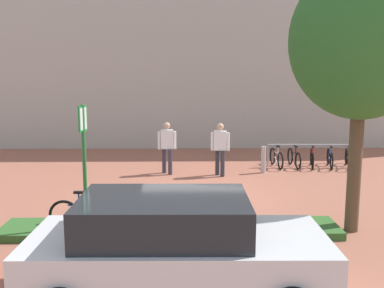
{
  "coord_description": "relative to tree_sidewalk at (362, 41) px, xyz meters",
  "views": [
    {
      "loc": [
        -0.24,
        -11.13,
        3.27
      ],
      "look_at": [
        -0.0,
        1.35,
        1.29
      ],
      "focal_mm": 41.12,
      "sensor_mm": 36.0,
      "label": 1
    }
  ],
  "objects": [
    {
      "name": "ground_plane",
      "position": [
        -3.29,
        2.3,
        -3.92
      ],
      "size": [
        60.0,
        60.0,
        0.0
      ],
      "primitive_type": "plane",
      "color": "#9E5B47"
    },
    {
      "name": "building_facade",
      "position": [
        -3.29,
        11.1,
        1.08
      ],
      "size": [
        28.0,
        1.2,
        10.0
      ],
      "primitive_type": "cube",
      "color": "#B2ADA3",
      "rests_on": "ground"
    },
    {
      "name": "planter_strip",
      "position": [
        -3.82,
        -0.05,
        -3.84
      ],
      "size": [
        7.0,
        1.1,
        0.16
      ],
      "primitive_type": "cube",
      "color": "#336028",
      "rests_on": "ground"
    },
    {
      "name": "tree_sidewalk",
      "position": [
        0.0,
        0.0,
        0.0
      ],
      "size": [
        2.88,
        2.88,
        5.52
      ],
      "color": "brown",
      "rests_on": "ground"
    },
    {
      "name": "parking_sign_post",
      "position": [
        -5.55,
        -0.05,
        -2.18
      ],
      "size": [
        0.1,
        0.36,
        2.67
      ],
      "color": "#2D7238",
      "rests_on": "ground"
    },
    {
      "name": "bike_at_sign",
      "position": [
        -5.55,
        0.11,
        -3.57
      ],
      "size": [
        1.68,
        0.42,
        0.86
      ],
      "color": "black",
      "rests_on": "ground"
    },
    {
      "name": "bike_rack_cluster",
      "position": [
        1.03,
        6.45,
        -3.57
      ],
      "size": [
        3.21,
        1.66,
        0.83
      ],
      "color": "#99999E",
      "rests_on": "ground"
    },
    {
      "name": "bollard_steel",
      "position": [
        -0.87,
        5.54,
        -3.47
      ],
      "size": [
        0.16,
        0.16,
        0.9
      ],
      "primitive_type": "cylinder",
      "color": "#ADADB2",
      "rests_on": "ground"
    },
    {
      "name": "person_shirt_white",
      "position": [
        -2.36,
        5.15,
        -2.94
      ],
      "size": [
        0.6,
        0.39,
        1.72
      ],
      "color": "#2D2D38",
      "rests_on": "ground"
    },
    {
      "name": "person_shirt_blue",
      "position": [
        -4.09,
        5.46,
        -2.94
      ],
      "size": [
        0.61,
        0.39,
        1.72
      ],
      "color": "#383342",
      "rests_on": "ground"
    },
    {
      "name": "car_white_hatch",
      "position": [
        -3.68,
        -2.77,
        -3.16
      ],
      "size": [
        4.32,
        2.07,
        1.54
      ],
      "color": "silver",
      "rests_on": "ground"
    }
  ]
}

